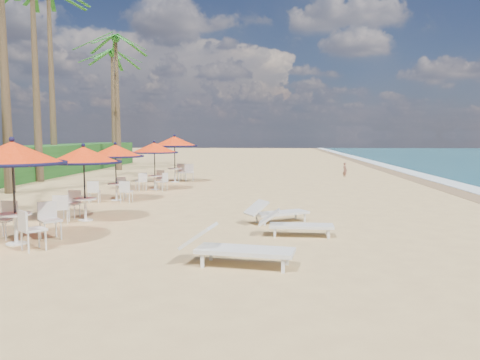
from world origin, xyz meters
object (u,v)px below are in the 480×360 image
object	(u,v)px
station_1	(82,162)
lounger_far	(275,212)
station_0	(15,166)
station_2	(115,158)
lounger_mid	(293,224)
station_3	(154,154)
station_4	(176,147)
lounger_near	(234,247)

from	to	relation	value
station_1	lounger_far	distance (m)	5.61
station_0	station_2	bearing A→B (deg)	91.27
station_2	lounger_mid	distance (m)	8.62
station_3	lounger_mid	distance (m)	10.96
station_0	lounger_far	bearing A→B (deg)	27.26
station_4	lounger_far	bearing A→B (deg)	-65.38
station_1	station_2	xyz separation A→B (m)	(-0.44, 4.09, -0.09)
station_1	lounger_mid	xyz separation A→B (m)	(5.87, -1.64, -1.37)
station_2	lounger_mid	world-z (taller)	station_2
station_1	station_2	world-z (taller)	station_1
station_3	lounger_far	distance (m)	9.33
lounger_mid	station_3	bearing A→B (deg)	123.83
station_0	lounger_far	distance (m)	6.60
station_0	station_2	xyz separation A→B (m)	(-0.15, 6.98, -0.16)
station_3	lounger_far	bearing A→B (deg)	-54.86
station_4	lounger_near	world-z (taller)	station_4
station_2	lounger_near	bearing A→B (deg)	-58.70
station_1	station_4	world-z (taller)	station_4
station_3	lounger_far	world-z (taller)	station_3
station_0	lounger_far	size ratio (longest dim) A/B	1.28
station_2	lounger_far	size ratio (longest dim) A/B	1.17
station_2	station_4	xyz separation A→B (m)	(0.80, 7.04, 0.22)
station_2	station_4	bearing A→B (deg)	83.49
station_3	lounger_far	size ratio (longest dim) A/B	1.18
station_0	lounger_near	world-z (taller)	station_0
station_4	lounger_far	world-z (taller)	station_4
station_4	station_0	bearing A→B (deg)	-92.65
station_0	lounger_near	bearing A→B (deg)	-15.80
lounger_far	station_4	bearing A→B (deg)	84.14
station_0	station_3	bearing A→B (deg)	87.77
station_0	lounger_far	world-z (taller)	station_0
station_0	station_4	xyz separation A→B (m)	(0.65, 14.03, 0.06)
station_2	lounger_near	xyz separation A→B (m)	(5.10, -8.38, -1.23)
station_2	lounger_far	xyz separation A→B (m)	(5.88, -4.03, -1.28)
station_1	lounger_far	size ratio (longest dim) A/B	1.18
station_0	lounger_mid	world-z (taller)	station_0
station_4	lounger_mid	size ratio (longest dim) A/B	1.37
lounger_far	lounger_mid	bearing A→B (deg)	-105.97
station_1	station_3	xyz separation A→B (m)	(0.12, 7.60, -0.07)
lounger_near	lounger_mid	bearing A→B (deg)	74.60
lounger_mid	lounger_far	distance (m)	1.74
station_2	lounger_mid	size ratio (longest dim) A/B	1.21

